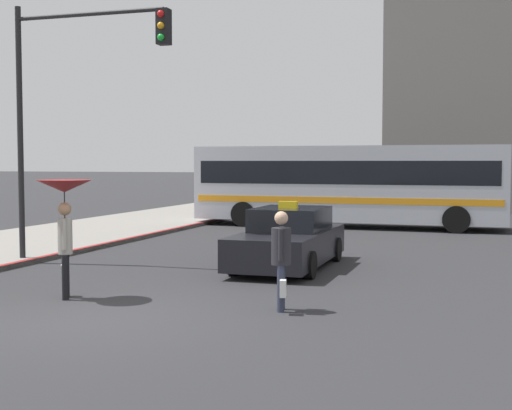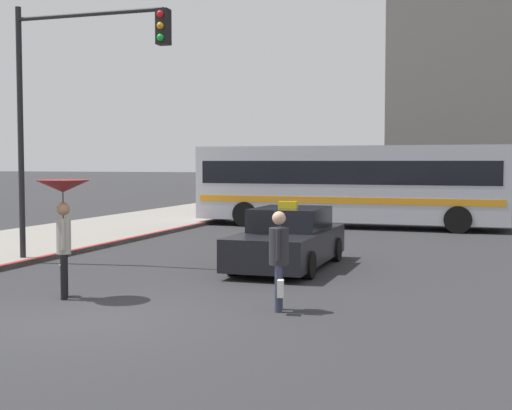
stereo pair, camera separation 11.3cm
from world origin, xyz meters
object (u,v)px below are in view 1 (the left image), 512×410
at_px(taxi, 289,240).
at_px(monument_cross, 412,20).
at_px(city_bus, 348,182).
at_px(pedestrian_man, 281,253).
at_px(traffic_light, 75,84).
at_px(pedestrian_with_umbrella, 64,203).

bearing_deg(taxi, monument_cross, -90.37).
height_order(taxi, city_bus, city_bus).
bearing_deg(pedestrian_man, taxi, -178.22).
height_order(city_bus, pedestrian_man, city_bus).
distance_m(pedestrian_man, traffic_light, 7.78).
xyz_separation_m(taxi, pedestrian_with_umbrella, (-2.86, -4.95, 1.09)).
distance_m(taxi, pedestrian_with_umbrella, 5.82).
xyz_separation_m(pedestrian_man, traffic_light, (-6.06, 3.53, 3.37)).
xyz_separation_m(traffic_light, monument_cross, (5.09, 28.44, 6.48)).
xyz_separation_m(city_bus, pedestrian_with_umbrella, (-2.29, -15.79, 0.03)).
distance_m(taxi, city_bus, 10.91).
distance_m(taxi, traffic_light, 6.27).
distance_m(city_bus, traffic_light, 13.11).
bearing_deg(city_bus, taxi, 4.50).
height_order(city_bus, traffic_light, traffic_light).
xyz_separation_m(taxi, pedestrian_man, (1.15, -4.78, 0.32)).
height_order(pedestrian_man, traffic_light, traffic_light).
relative_size(pedestrian_man, monument_cross, 0.09).
height_order(city_bus, pedestrian_with_umbrella, city_bus).
bearing_deg(pedestrian_man, monument_cross, 169.98).
height_order(taxi, pedestrian_man, pedestrian_man).
distance_m(city_bus, monument_cross, 18.73).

